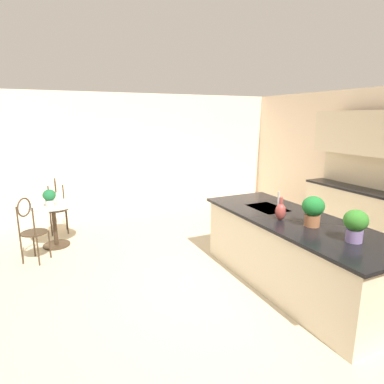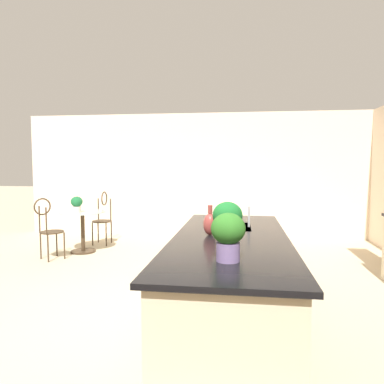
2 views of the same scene
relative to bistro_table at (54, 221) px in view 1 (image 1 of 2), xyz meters
The scene contains 13 objects.
ground_plane 3.13m from the bistro_table, 37.54° to the left, with size 40.00×40.00×0.00m, color beige.
wall_left_window 2.76m from the bistro_table, 133.79° to the left, with size 0.12×7.80×2.70m, color beige.
kitchen_island 3.88m from the bistro_table, 44.83° to the left, with size 2.80×1.06×0.92m.
back_counter_run 5.49m from the bistro_table, 68.04° to the left, with size 2.44×0.64×1.52m.
upper_cabinet_run 5.66m from the bistro_table, 67.94° to the left, with size 2.40×0.36×0.76m.
bistro_table is the anchor object (origin of this frame).
chair_near_window 0.74m from the bistro_table, behind, with size 0.48×0.38×1.04m.
chair_by_island 0.67m from the bistro_table, 30.84° to the right, with size 0.53×0.53×1.04m.
sink_faucet 3.70m from the bistro_table, 52.92° to the left, with size 0.02×0.02×0.22m, color #B2B5BA.
potted_plant_on_table 0.48m from the bistro_table, 16.08° to the right, with size 0.20×0.20×0.29m.
potted_plant_counter_near 4.14m from the bistro_table, 41.64° to the left, with size 0.25×0.25×0.36m.
potted_plant_counter_far 4.58m from the bistro_table, 37.25° to the left, with size 0.24×0.24×0.34m.
vase_on_counter 3.75m from the bistro_table, 43.19° to the left, with size 0.13×0.13×0.29m.
Camera 1 is at (3.29, -1.98, 2.18)m, focal length 30.33 mm.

